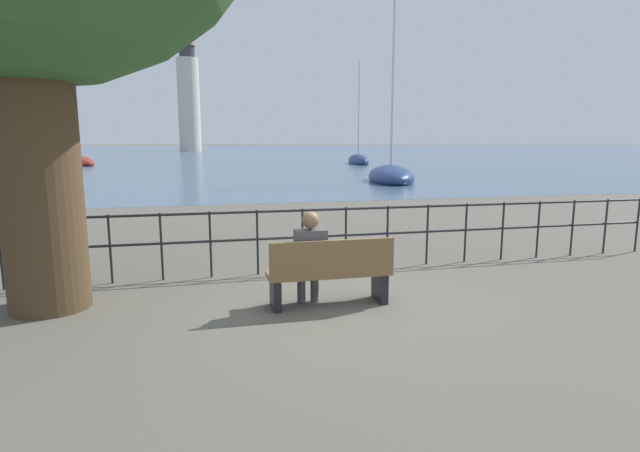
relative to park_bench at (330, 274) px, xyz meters
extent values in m
plane|color=#605B51|center=(0.00, 0.06, -0.42)|extent=(1000.00, 1000.00, 0.00)
cube|color=#47607A|center=(0.00, 161.09, -0.42)|extent=(600.00, 300.00, 0.01)
cylinder|color=#4C3823|center=(-3.52, 0.76, 1.44)|extent=(0.97, 0.97, 3.73)
cube|color=brown|center=(0.00, 0.06, 0.00)|extent=(1.61, 0.45, 0.05)
cube|color=brown|center=(0.00, -0.14, 0.25)|extent=(1.61, 0.04, 0.45)
cube|color=black|center=(-0.71, 0.06, -0.22)|extent=(0.10, 0.41, 0.40)
cube|color=black|center=(0.71, 0.06, -0.22)|extent=(0.10, 0.41, 0.40)
cylinder|color=#4C4C51|center=(-0.34, 0.22, -0.20)|extent=(0.11, 0.11, 0.45)
cylinder|color=#4C4C51|center=(-0.16, 0.22, -0.20)|extent=(0.11, 0.11, 0.45)
cube|color=#4C4C51|center=(-0.25, 0.13, 0.08)|extent=(0.34, 0.26, 0.14)
cube|color=#4C4C51|center=(-0.25, 0.04, 0.31)|extent=(0.40, 0.24, 0.57)
sphere|color=#846047|center=(-0.25, 0.04, 0.71)|extent=(0.22, 0.22, 0.22)
cylinder|color=black|center=(-4.42, 1.79, 0.10)|extent=(0.04, 0.04, 1.05)
cylinder|color=black|center=(-3.68, 1.79, 0.10)|extent=(0.04, 0.04, 1.05)
cylinder|color=black|center=(-2.94, 1.79, 0.10)|extent=(0.04, 0.04, 1.05)
cylinder|color=black|center=(-2.21, 1.79, 0.10)|extent=(0.04, 0.04, 1.05)
cylinder|color=black|center=(-1.47, 1.79, 0.10)|extent=(0.04, 0.04, 1.05)
cylinder|color=black|center=(-0.74, 1.79, 0.10)|extent=(0.04, 0.04, 1.05)
cylinder|color=black|center=(0.00, 1.79, 0.10)|extent=(0.04, 0.04, 1.05)
cylinder|color=black|center=(0.74, 1.79, 0.10)|extent=(0.04, 0.04, 1.05)
cylinder|color=black|center=(1.47, 1.79, 0.10)|extent=(0.04, 0.04, 1.05)
cylinder|color=black|center=(2.21, 1.79, 0.10)|extent=(0.04, 0.04, 1.05)
cylinder|color=black|center=(2.94, 1.79, 0.10)|extent=(0.04, 0.04, 1.05)
cylinder|color=black|center=(3.68, 1.79, 0.10)|extent=(0.04, 0.04, 1.05)
cylinder|color=black|center=(4.42, 1.79, 0.10)|extent=(0.04, 0.04, 1.05)
cylinder|color=black|center=(5.15, 1.79, 0.10)|extent=(0.04, 0.04, 1.05)
cylinder|color=black|center=(5.89, 1.79, 0.10)|extent=(0.04, 0.04, 1.05)
cylinder|color=black|center=(6.62, 1.79, 0.10)|extent=(0.04, 0.04, 1.05)
cylinder|color=black|center=(0.00, 1.79, 0.60)|extent=(13.25, 0.04, 0.04)
cylinder|color=black|center=(0.00, 1.79, 0.15)|extent=(13.25, 0.04, 0.04)
ellipsoid|color=maroon|center=(-12.62, 45.10, -0.19)|extent=(5.00, 8.69, 1.18)
cylinder|color=silver|center=(-12.62, 45.10, 3.98)|extent=(0.14, 0.14, 7.63)
ellipsoid|color=navy|center=(13.29, 40.33, -0.15)|extent=(2.26, 6.22, 1.39)
cylinder|color=silver|center=(13.29, 40.33, 4.68)|extent=(0.14, 0.14, 8.82)
ellipsoid|color=navy|center=(8.40, 19.30, -0.17)|extent=(3.80, 6.50, 1.27)
cylinder|color=silver|center=(8.40, 19.30, 4.92)|extent=(0.14, 0.14, 9.42)
cylinder|color=beige|center=(-3.60, 113.48, 9.86)|extent=(4.86, 4.86, 20.57)
cylinder|color=#2D2D33|center=(-3.60, 113.48, 21.40)|extent=(3.40, 3.40, 2.51)
cone|color=#4C1E19|center=(-3.60, 113.48, 23.66)|extent=(3.89, 3.89, 2.01)
camera|label=1|loc=(-1.58, -6.05, 1.69)|focal=28.00mm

